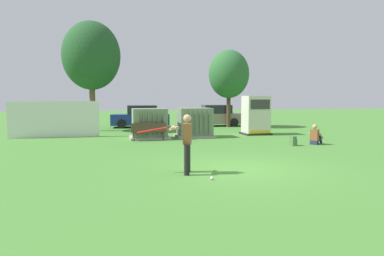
{
  "coord_description": "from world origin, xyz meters",
  "views": [
    {
      "loc": [
        -3.94,
        -10.41,
        2.25
      ],
      "look_at": [
        -0.68,
        3.5,
        1.0
      ],
      "focal_mm": 33.52,
      "sensor_mm": 36.0,
      "label": 1
    }
  ],
  "objects_px": {
    "parked_car_leftmost": "(141,117)",
    "batter": "(185,141)",
    "seated_spectator": "(315,136)",
    "park_bench": "(149,130)",
    "parked_car_left_of_center": "(215,116)",
    "backpack": "(293,141)",
    "generator_enclosure": "(256,115)",
    "sports_ball": "(212,178)",
    "transformer_mid_west": "(195,123)",
    "transformer_west": "(150,124)"
  },
  "relations": [
    {
      "from": "parked_car_leftmost",
      "to": "batter",
      "type": "bearing_deg",
      "value": -90.52
    },
    {
      "from": "seated_spectator",
      "to": "parked_car_leftmost",
      "type": "bearing_deg",
      "value": 122.12
    },
    {
      "from": "park_bench",
      "to": "parked_car_left_of_center",
      "type": "distance_m",
      "value": 10.05
    },
    {
      "from": "batter",
      "to": "backpack",
      "type": "xyz_separation_m",
      "value": [
        6.1,
        4.74,
        -0.76
      ]
    },
    {
      "from": "generator_enclosure",
      "to": "parked_car_left_of_center",
      "type": "xyz_separation_m",
      "value": [
        -0.57,
        6.49,
        -0.38
      ]
    },
    {
      "from": "generator_enclosure",
      "to": "parked_car_leftmost",
      "type": "height_order",
      "value": "generator_enclosure"
    },
    {
      "from": "generator_enclosure",
      "to": "sports_ball",
      "type": "distance_m",
      "value": 12.26
    },
    {
      "from": "park_bench",
      "to": "parked_car_leftmost",
      "type": "height_order",
      "value": "parked_car_leftmost"
    },
    {
      "from": "transformer_mid_west",
      "to": "backpack",
      "type": "bearing_deg",
      "value": -51.16
    },
    {
      "from": "park_bench",
      "to": "backpack",
      "type": "relative_size",
      "value": 4.14
    },
    {
      "from": "batter",
      "to": "seated_spectator",
      "type": "height_order",
      "value": "batter"
    },
    {
      "from": "transformer_west",
      "to": "parked_car_left_of_center",
      "type": "bearing_deg",
      "value": 50.95
    },
    {
      "from": "seated_spectator",
      "to": "backpack",
      "type": "xyz_separation_m",
      "value": [
        -1.24,
        -0.16,
        -0.16
      ]
    },
    {
      "from": "parked_car_left_of_center",
      "to": "transformer_west",
      "type": "bearing_deg",
      "value": -129.05
    },
    {
      "from": "backpack",
      "to": "parked_car_leftmost",
      "type": "bearing_deg",
      "value": 117.13
    },
    {
      "from": "parked_car_left_of_center",
      "to": "sports_ball",
      "type": "bearing_deg",
      "value": -107.11
    },
    {
      "from": "park_bench",
      "to": "parked_car_leftmost",
      "type": "xyz_separation_m",
      "value": [
        0.33,
        8.18,
        0.22
      ]
    },
    {
      "from": "park_bench",
      "to": "parked_car_left_of_center",
      "type": "bearing_deg",
      "value": 53.3
    },
    {
      "from": "transformer_west",
      "to": "seated_spectator",
      "type": "xyz_separation_m",
      "value": [
        7.38,
        -4.12,
        -0.41
      ]
    },
    {
      "from": "transformer_mid_west",
      "to": "park_bench",
      "type": "bearing_deg",
      "value": -159.23
    },
    {
      "from": "park_bench",
      "to": "parked_car_leftmost",
      "type": "distance_m",
      "value": 8.19
    },
    {
      "from": "parked_car_leftmost",
      "to": "parked_car_left_of_center",
      "type": "height_order",
      "value": "same"
    },
    {
      "from": "transformer_west",
      "to": "transformer_mid_west",
      "type": "relative_size",
      "value": 1.0
    },
    {
      "from": "parked_car_leftmost",
      "to": "park_bench",
      "type": "bearing_deg",
      "value": -92.3
    },
    {
      "from": "transformer_west",
      "to": "batter",
      "type": "distance_m",
      "value": 9.03
    },
    {
      "from": "sports_ball",
      "to": "backpack",
      "type": "height_order",
      "value": "backpack"
    },
    {
      "from": "batter",
      "to": "sports_ball",
      "type": "relative_size",
      "value": 19.33
    },
    {
      "from": "transformer_west",
      "to": "generator_enclosure",
      "type": "distance_m",
      "value": 6.48
    },
    {
      "from": "transformer_west",
      "to": "batter",
      "type": "bearing_deg",
      "value": -89.8
    },
    {
      "from": "transformer_mid_west",
      "to": "backpack",
      "type": "relative_size",
      "value": 4.77
    },
    {
      "from": "generator_enclosure",
      "to": "parked_car_leftmost",
      "type": "distance_m",
      "value": 9.11
    },
    {
      "from": "generator_enclosure",
      "to": "backpack",
      "type": "height_order",
      "value": "generator_enclosure"
    },
    {
      "from": "park_bench",
      "to": "batter",
      "type": "distance_m",
      "value": 8.2
    },
    {
      "from": "seated_spectator",
      "to": "park_bench",
      "type": "bearing_deg",
      "value": 156.42
    },
    {
      "from": "park_bench",
      "to": "backpack",
      "type": "xyz_separation_m",
      "value": [
        6.28,
        -3.45,
        -0.32
      ]
    },
    {
      "from": "generator_enclosure",
      "to": "park_bench",
      "type": "height_order",
      "value": "generator_enclosure"
    },
    {
      "from": "batter",
      "to": "parked_car_left_of_center",
      "type": "relative_size",
      "value": 0.41
    },
    {
      "from": "parked_car_leftmost",
      "to": "parked_car_left_of_center",
      "type": "bearing_deg",
      "value": -1.23
    },
    {
      "from": "sports_ball",
      "to": "parked_car_left_of_center",
      "type": "distance_m",
      "value": 18.01
    },
    {
      "from": "transformer_mid_west",
      "to": "seated_spectator",
      "type": "xyz_separation_m",
      "value": [
        4.84,
        -4.31,
        -0.41
      ]
    },
    {
      "from": "transformer_west",
      "to": "generator_enclosure",
      "type": "relative_size",
      "value": 0.91
    },
    {
      "from": "transformer_mid_west",
      "to": "generator_enclosure",
      "type": "height_order",
      "value": "generator_enclosure"
    },
    {
      "from": "transformer_mid_west",
      "to": "seated_spectator",
      "type": "relative_size",
      "value": 2.18
    },
    {
      "from": "transformer_mid_west",
      "to": "batter",
      "type": "distance_m",
      "value": 9.54
    },
    {
      "from": "backpack",
      "to": "parked_car_leftmost",
      "type": "relative_size",
      "value": 0.1
    },
    {
      "from": "transformer_west",
      "to": "sports_ball",
      "type": "relative_size",
      "value": 23.33
    },
    {
      "from": "park_bench",
      "to": "backpack",
      "type": "distance_m",
      "value": 7.17
    },
    {
      "from": "transformer_west",
      "to": "seated_spectator",
      "type": "distance_m",
      "value": 8.46
    },
    {
      "from": "backpack",
      "to": "parked_car_leftmost",
      "type": "xyz_separation_m",
      "value": [
        -5.96,
        11.63,
        0.54
      ]
    },
    {
      "from": "generator_enclosure",
      "to": "parked_car_left_of_center",
      "type": "relative_size",
      "value": 0.54
    }
  ]
}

